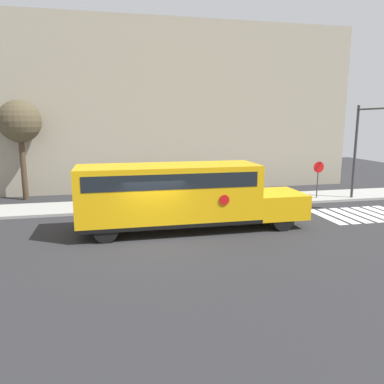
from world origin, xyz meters
TOP-DOWN VIEW (x-y plane):
  - ground_plane at (0.00, 0.00)m, footprint 60.00×60.00m
  - sidewalk_strip at (0.00, 6.50)m, footprint 44.00×3.00m
  - building_backdrop at (0.00, 13.00)m, footprint 32.00×4.00m
  - crosswalk_stripes at (11.27, 2.00)m, footprint 4.70×3.20m
  - school_bus at (1.28, 1.27)m, footprint 10.32×2.57m
  - stop_sign at (10.90, 5.85)m, footprint 0.69×0.10m
  - traffic_light at (13.10, 4.29)m, footprint 0.28×3.81m
  - tree_near_sidewalk at (-6.98, 9.93)m, footprint 2.56×2.56m

SIDE VIEW (x-z plane):
  - ground_plane at x=0.00m, z-range 0.00..0.00m
  - crosswalk_stripes at x=11.27m, z-range 0.00..0.01m
  - sidewalk_strip at x=0.00m, z-range 0.00..0.15m
  - stop_sign at x=10.90m, z-range 0.39..2.82m
  - school_bus at x=1.28m, z-range 0.21..3.20m
  - traffic_light at x=13.10m, z-range 0.96..6.78m
  - tree_near_sidewalk at x=-6.98m, z-range 1.72..7.86m
  - building_backdrop at x=0.00m, z-range 0.00..11.66m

